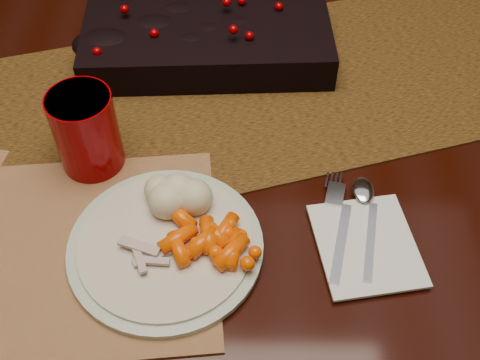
{
  "coord_description": "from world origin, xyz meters",
  "views": [
    {
      "loc": [
        0.04,
        -0.73,
        1.38
      ],
      "look_at": [
        0.03,
        -0.26,
        0.8
      ],
      "focal_mm": 45.0,
      "sensor_mm": 36.0,
      "label": 1
    }
  ],
  "objects_px": {
    "mashed_potatoes": "(177,188)",
    "red_cup": "(86,131)",
    "dinner_plate": "(165,246)",
    "napkin": "(366,245)",
    "baby_carrots": "(207,239)",
    "turkey_shreds": "(143,255)",
    "placemat_main": "(53,253)",
    "centerpiece": "(207,34)",
    "dining_table": "(227,215)"
  },
  "relations": [
    {
      "from": "red_cup",
      "to": "mashed_potatoes",
      "type": "bearing_deg",
      "value": -32.69
    },
    {
      "from": "dining_table",
      "to": "baby_carrots",
      "type": "relative_size",
      "value": 18.58
    },
    {
      "from": "placemat_main",
      "to": "baby_carrots",
      "type": "xyz_separation_m",
      "value": [
        0.19,
        0.01,
        0.03
      ]
    },
    {
      "from": "napkin",
      "to": "centerpiece",
      "type": "bearing_deg",
      "value": 109.93
    },
    {
      "from": "napkin",
      "to": "red_cup",
      "type": "relative_size",
      "value": 1.19
    },
    {
      "from": "red_cup",
      "to": "baby_carrots",
      "type": "bearing_deg",
      "value": -41.46
    },
    {
      "from": "centerpiece",
      "to": "dinner_plate",
      "type": "relative_size",
      "value": 1.61
    },
    {
      "from": "dining_table",
      "to": "mashed_potatoes",
      "type": "bearing_deg",
      "value": -100.51
    },
    {
      "from": "dining_table",
      "to": "centerpiece",
      "type": "bearing_deg",
      "value": 116.93
    },
    {
      "from": "placemat_main",
      "to": "dining_table",
      "type": "bearing_deg",
      "value": 53.41
    },
    {
      "from": "dinner_plate",
      "to": "turkey_shreds",
      "type": "xyz_separation_m",
      "value": [
        -0.02,
        -0.02,
        0.02
      ]
    },
    {
      "from": "placemat_main",
      "to": "dinner_plate",
      "type": "xyz_separation_m",
      "value": [
        0.14,
        0.01,
        0.01
      ]
    },
    {
      "from": "dinner_plate",
      "to": "mashed_potatoes",
      "type": "xyz_separation_m",
      "value": [
        0.01,
        0.06,
        0.03
      ]
    },
    {
      "from": "baby_carrots",
      "to": "dining_table",
      "type": "bearing_deg",
      "value": 88.4
    },
    {
      "from": "placemat_main",
      "to": "napkin",
      "type": "bearing_deg",
      "value": -3.76
    },
    {
      "from": "mashed_potatoes",
      "to": "red_cup",
      "type": "distance_m",
      "value": 0.15
    },
    {
      "from": "dinner_plate",
      "to": "baby_carrots",
      "type": "xyz_separation_m",
      "value": [
        0.05,
        -0.0,
        0.02
      ]
    },
    {
      "from": "centerpiece",
      "to": "baby_carrots",
      "type": "relative_size",
      "value": 4.01
    },
    {
      "from": "baby_carrots",
      "to": "red_cup",
      "type": "height_order",
      "value": "red_cup"
    },
    {
      "from": "napkin",
      "to": "mashed_potatoes",
      "type": "bearing_deg",
      "value": 156.66
    },
    {
      "from": "centerpiece",
      "to": "baby_carrots",
      "type": "distance_m",
      "value": 0.38
    },
    {
      "from": "red_cup",
      "to": "napkin",
      "type": "bearing_deg",
      "value": -20.78
    },
    {
      "from": "napkin",
      "to": "red_cup",
      "type": "height_order",
      "value": "red_cup"
    },
    {
      "from": "mashed_potatoes",
      "to": "turkey_shreds",
      "type": "height_order",
      "value": "mashed_potatoes"
    },
    {
      "from": "centerpiece",
      "to": "mashed_potatoes",
      "type": "xyz_separation_m",
      "value": [
        -0.02,
        -0.32,
        0.0
      ]
    },
    {
      "from": "turkey_shreds",
      "to": "dinner_plate",
      "type": "bearing_deg",
      "value": 46.29
    },
    {
      "from": "dining_table",
      "to": "placemat_main",
      "type": "height_order",
      "value": "placemat_main"
    },
    {
      "from": "turkey_shreds",
      "to": "centerpiece",
      "type": "bearing_deg",
      "value": 81.89
    },
    {
      "from": "dinner_plate",
      "to": "red_cup",
      "type": "relative_size",
      "value": 2.06
    },
    {
      "from": "baby_carrots",
      "to": "dinner_plate",
      "type": "bearing_deg",
      "value": 178.61
    },
    {
      "from": "placemat_main",
      "to": "mashed_potatoes",
      "type": "bearing_deg",
      "value": 19.34
    },
    {
      "from": "dinner_plate",
      "to": "napkin",
      "type": "distance_m",
      "value": 0.25
    },
    {
      "from": "napkin",
      "to": "placemat_main",
      "type": "bearing_deg",
      "value": 172.27
    },
    {
      "from": "placemat_main",
      "to": "turkey_shreds",
      "type": "relative_size",
      "value": 6.44
    },
    {
      "from": "turkey_shreds",
      "to": "red_cup",
      "type": "xyz_separation_m",
      "value": [
        -0.09,
        0.17,
        0.04
      ]
    },
    {
      "from": "turkey_shreds",
      "to": "placemat_main",
      "type": "bearing_deg",
      "value": 171.35
    },
    {
      "from": "centerpiece",
      "to": "mashed_potatoes",
      "type": "bearing_deg",
      "value": -94.1
    },
    {
      "from": "mashed_potatoes",
      "to": "dinner_plate",
      "type": "bearing_deg",
      "value": -100.49
    },
    {
      "from": "dining_table",
      "to": "mashed_potatoes",
      "type": "relative_size",
      "value": 20.47
    },
    {
      "from": "centerpiece",
      "to": "red_cup",
      "type": "xyz_separation_m",
      "value": [
        -0.15,
        -0.24,
        0.02
      ]
    },
    {
      "from": "centerpiece",
      "to": "napkin",
      "type": "bearing_deg",
      "value": -60.28
    },
    {
      "from": "turkey_shreds",
      "to": "napkin",
      "type": "xyz_separation_m",
      "value": [
        0.27,
        0.03,
        -0.02
      ]
    },
    {
      "from": "mashed_potatoes",
      "to": "napkin",
      "type": "xyz_separation_m",
      "value": [
        0.24,
        -0.06,
        -0.04
      ]
    },
    {
      "from": "centerpiece",
      "to": "red_cup",
      "type": "bearing_deg",
      "value": -121.84
    },
    {
      "from": "placemat_main",
      "to": "mashed_potatoes",
      "type": "xyz_separation_m",
      "value": [
        0.15,
        0.07,
        0.04
      ]
    },
    {
      "from": "baby_carrots",
      "to": "mashed_potatoes",
      "type": "distance_m",
      "value": 0.08
    },
    {
      "from": "turkey_shreds",
      "to": "napkin",
      "type": "relative_size",
      "value": 0.45
    },
    {
      "from": "centerpiece",
      "to": "turkey_shreds",
      "type": "relative_size",
      "value": 6.22
    },
    {
      "from": "baby_carrots",
      "to": "turkey_shreds",
      "type": "height_order",
      "value": "baby_carrots"
    },
    {
      "from": "dining_table",
      "to": "turkey_shreds",
      "type": "relative_size",
      "value": 28.8
    }
  ]
}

